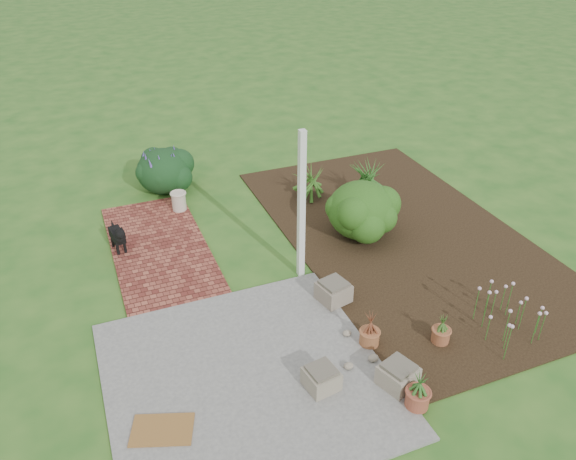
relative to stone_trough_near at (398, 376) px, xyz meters
name	(u,v)px	position (x,y,z in m)	size (l,w,h in m)	color
ground	(286,281)	(-0.48, 2.59, -0.18)	(80.00, 80.00, 0.00)	#255C1D
concrete_patio	(246,377)	(-1.73, 0.84, -0.16)	(3.50, 3.50, 0.04)	slate
brick_path	(159,247)	(-2.18, 4.34, -0.16)	(1.60, 3.50, 0.04)	maroon
garden_bed	(403,235)	(2.02, 3.09, -0.16)	(4.00, 7.00, 0.03)	black
veranda_post	(301,207)	(-0.18, 2.69, 1.07)	(0.10, 0.10, 2.50)	white
stone_trough_near	(398,376)	(0.00, 0.00, 0.00)	(0.41, 0.41, 0.28)	#786F5A
stone_trough_mid	(321,379)	(-0.91, 0.32, -0.01)	(0.39, 0.39, 0.26)	gray
stone_trough_far	(334,292)	(0.00, 1.84, 0.00)	(0.43, 0.43, 0.29)	#796D5A
coir_doormat	(162,430)	(-2.90, 0.40, -0.13)	(0.71, 0.46, 0.02)	brown
black_dog	(118,235)	(-2.83, 4.45, 0.17)	(0.25, 0.61, 0.52)	black
cream_ceramic_urn	(179,201)	(-1.55, 5.52, 0.04)	(0.27, 0.27, 0.36)	beige
evergreen_shrub	(362,209)	(1.30, 3.42, 0.37)	(1.22, 1.22, 1.03)	#0F380C
agapanthus_clump_back	(367,176)	(2.08, 4.65, 0.33)	(1.06, 1.06, 0.95)	#0A360F
agapanthus_clump_front	(308,179)	(1.00, 5.08, 0.26)	(0.93, 0.93, 0.82)	#0D3A13
pink_flower_patch	(510,314)	(1.97, 0.29, 0.16)	(0.98, 0.98, 0.63)	#113D0F
terracotta_pot_bronze	(369,337)	(0.04, 0.80, -0.04)	(0.27, 0.27, 0.22)	#965832
terracotta_pot_small_left	(441,335)	(0.98, 0.47, -0.05)	(0.25, 0.25, 0.21)	brown
terracotta_pot_small_right	(417,399)	(0.04, -0.39, -0.03)	(0.29, 0.29, 0.24)	brown
purple_flowering_bush	(163,170)	(-1.63, 6.53, 0.29)	(1.10, 1.10, 0.93)	black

